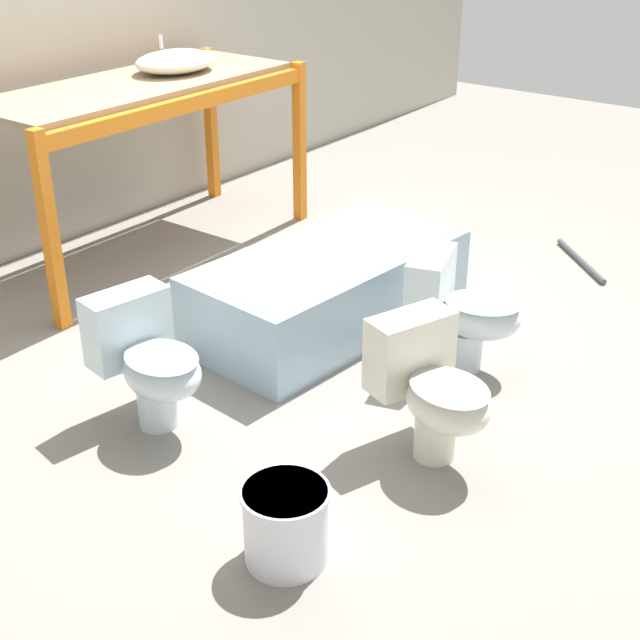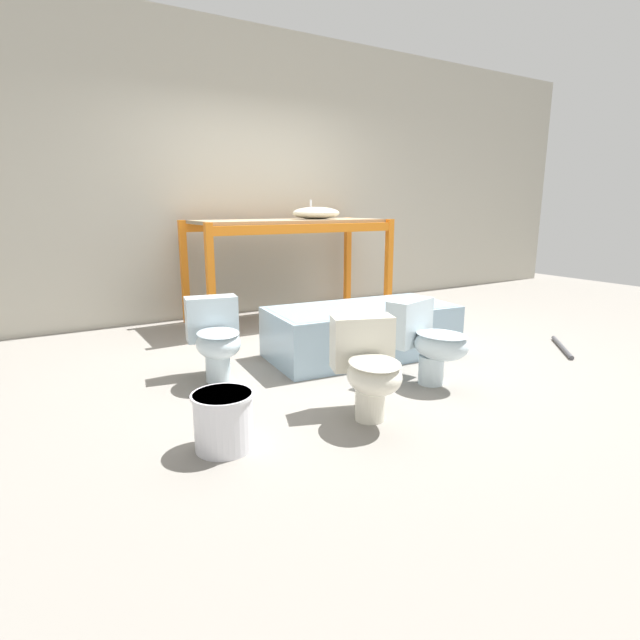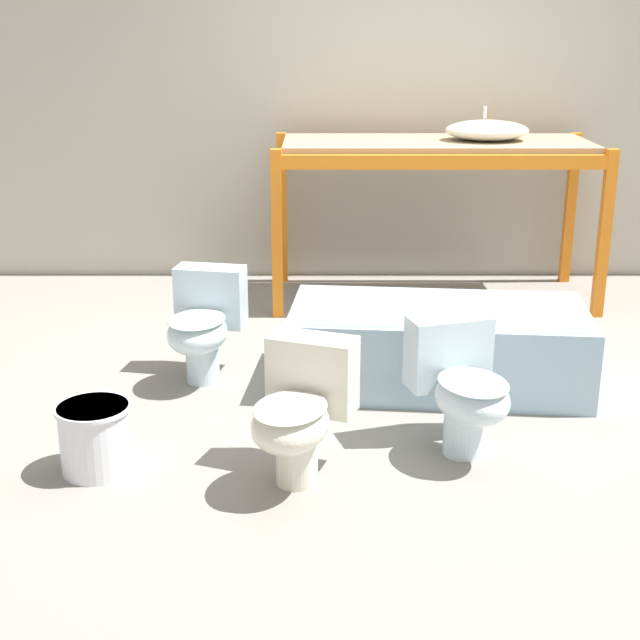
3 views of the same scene
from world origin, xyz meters
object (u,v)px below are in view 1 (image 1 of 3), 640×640
Objects in this scene: bathtub_main at (329,283)px; toilet_extra at (460,308)px; sink_basin at (175,61)px; toilet_far at (149,358)px; bucket_white at (286,523)px; toilet_near at (432,386)px.

toilet_extra reaches higher than bathtub_main.
toilet_extra is at bearing -101.53° from sink_basin.
toilet_far and toilet_extra have the same top height.
toilet_extra is (-0.48, -2.37, -0.84)m from sink_basin.
toilet_extra reaches higher than bucket_white.
toilet_far is (-1.76, -1.51, -0.84)m from sink_basin.
bucket_white is at bearing -129.30° from sink_basin.
bathtub_main is 1.29m from toilet_near.
bathtub_main is 2.63× the size of toilet_extra.
toilet_near and toilet_extra have the same top height.
bucket_white is (-1.62, -0.20, -0.17)m from toilet_extra.
bathtub_main is at bearing 73.46° from toilet_extra.
toilet_near is at bearing -176.59° from toilet_extra.
toilet_near is 1.01× the size of toilet_extra.
sink_basin reaches higher than bucket_white.
bathtub_main is 2.59× the size of toilet_near.
sink_basin reaches higher than toilet_near.
sink_basin reaches higher than bathtub_main.
bucket_white is (-0.89, 0.07, -0.17)m from toilet_near.
toilet_far is at bearing 129.05° from toilet_extra.
toilet_extra is (0.01, -0.80, 0.09)m from bathtub_main.
bathtub_main is at bearing -107.28° from sink_basin.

